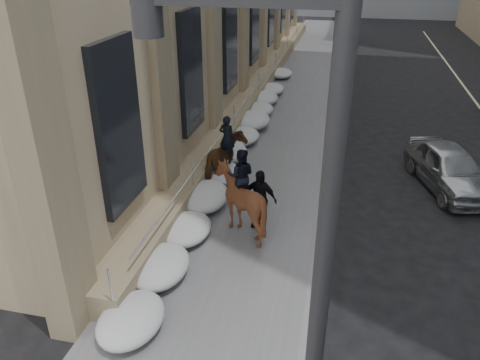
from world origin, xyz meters
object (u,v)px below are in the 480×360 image
(mounted_horse_left, at_px, (225,157))
(pedestrian, at_px, (259,199))
(mounted_horse_right, at_px, (240,198))
(car_silver, at_px, (449,168))

(mounted_horse_left, distance_m, pedestrian, 3.43)
(mounted_horse_left, distance_m, mounted_horse_right, 3.55)
(mounted_horse_left, distance_m, car_silver, 8.38)
(mounted_horse_right, height_order, pedestrian, mounted_horse_right)
(mounted_horse_right, bearing_deg, pedestrian, -150.51)
(pedestrian, relative_size, car_silver, 0.41)
(mounted_horse_right, distance_m, car_silver, 8.44)
(pedestrian, bearing_deg, mounted_horse_right, -132.58)
(mounted_horse_left, bearing_deg, pedestrian, 135.56)
(pedestrian, bearing_deg, mounted_horse_left, 133.05)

